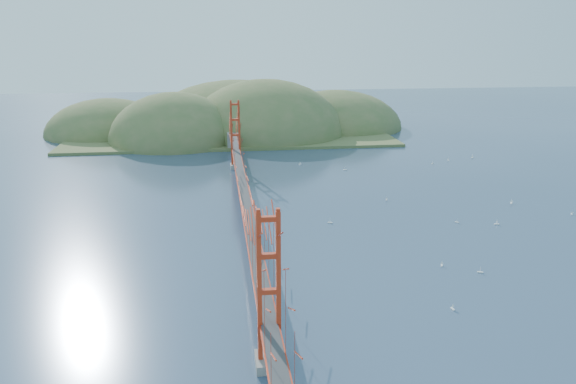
{
  "coord_description": "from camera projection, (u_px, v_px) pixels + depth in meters",
  "views": [
    {
      "loc": [
        -3.14,
        -64.62,
        22.83
      ],
      "look_at": [
        5.17,
        0.0,
        4.08
      ],
      "focal_mm": 35.0,
      "sensor_mm": 36.0,
      "label": 1
    }
  ],
  "objects": [
    {
      "name": "ground",
      "position": [
        246.0,
        226.0,
        68.29
      ],
      "size": [
        320.0,
        320.0,
        0.0
      ],
      "primitive_type": "plane",
      "color": "#2E415C",
      "rests_on": "ground"
    },
    {
      "name": "bridge",
      "position": [
        245.0,
        169.0,
        66.52
      ],
      "size": [
        2.2,
        94.4,
        12.0
      ],
      "color": "gray",
      "rests_on": "ground"
    },
    {
      "name": "far_headlands",
      "position": [
        239.0,
        130.0,
        133.87
      ],
      "size": [
        84.0,
        58.0,
        25.0
      ],
      "color": "olive",
      "rests_on": "ground"
    },
    {
      "name": "sailboat_4",
      "position": [
        572.0,
        214.0,
        72.35
      ],
      "size": [
        0.51,
        0.51,
        0.56
      ],
      "color": "white",
      "rests_on": "ground"
    },
    {
      "name": "sailboat_12",
      "position": [
        345.0,
        169.0,
        95.44
      ],
      "size": [
        0.63,
        0.62,
        0.71
      ],
      "color": "white",
      "rests_on": "ground"
    },
    {
      "name": "sailboat_16",
      "position": [
        330.0,
        222.0,
        69.13
      ],
      "size": [
        0.62,
        0.6,
        0.69
      ],
      "color": "white",
      "rests_on": "ground"
    },
    {
      "name": "sailboat_6",
      "position": [
        480.0,
        271.0,
        54.95
      ],
      "size": [
        0.57,
        0.57,
        0.64
      ],
      "color": "white",
      "rests_on": "ground"
    },
    {
      "name": "sailboat_1",
      "position": [
        457.0,
        222.0,
        69.3
      ],
      "size": [
        0.54,
        0.54,
        0.56
      ],
      "color": "white",
      "rests_on": "ground"
    },
    {
      "name": "sailboat_8",
      "position": [
        472.0,
        157.0,
        104.55
      ],
      "size": [
        0.66,
        0.66,
        0.69
      ],
      "color": "white",
      "rests_on": "ground"
    },
    {
      "name": "sailboat_2",
      "position": [
        497.0,
        223.0,
        68.58
      ],
      "size": [
        0.62,
        0.59,
        0.7
      ],
      "color": "white",
      "rests_on": "ground"
    },
    {
      "name": "sailboat_3",
      "position": [
        300.0,
        164.0,
        99.43
      ],
      "size": [
        0.56,
        0.52,
        0.63
      ],
      "color": "white",
      "rests_on": "ground"
    },
    {
      "name": "sailboat_9",
      "position": [
        511.0,
        203.0,
        76.9
      ],
      "size": [
        0.63,
        0.63,
        0.71
      ],
      "color": "white",
      "rests_on": "ground"
    },
    {
      "name": "sailboat_17",
      "position": [
        433.0,
        163.0,
        99.87
      ],
      "size": [
        0.49,
        0.41,
        0.56
      ],
      "color": "white",
      "rests_on": "ground"
    },
    {
      "name": "sailboat_14",
      "position": [
        387.0,
        199.0,
        78.45
      ],
      "size": [
        0.5,
        0.51,
        0.57
      ],
      "color": "white",
      "rests_on": "ground"
    },
    {
      "name": "sailboat_15",
      "position": [
        448.0,
        160.0,
        102.43
      ],
      "size": [
        0.46,
        0.53,
        0.6
      ],
      "color": "white",
      "rests_on": "ground"
    },
    {
      "name": "sailboat_10",
      "position": [
        453.0,
        308.0,
        47.7
      ],
      "size": [
        0.45,
        0.52,
        0.59
      ],
      "color": "white",
      "rests_on": "ground"
    },
    {
      "name": "sailboat_0",
      "position": [
        442.0,
        265.0,
        56.54
      ],
      "size": [
        0.48,
        0.5,
        0.57
      ],
      "color": "white",
      "rests_on": "ground"
    }
  ]
}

